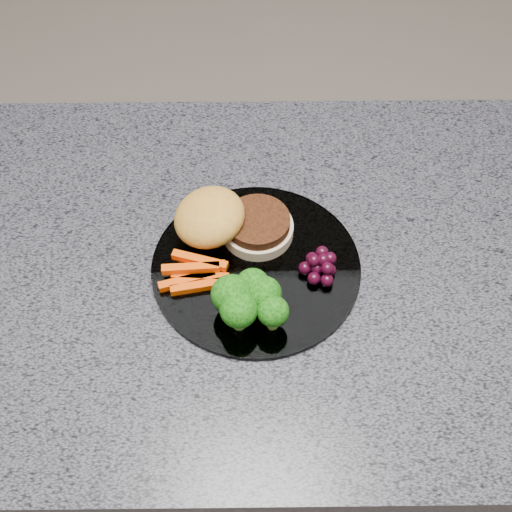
% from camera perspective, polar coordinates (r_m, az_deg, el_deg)
% --- Properties ---
extents(island_cabinet, '(1.20, 0.60, 0.86)m').
position_cam_1_polar(island_cabinet, '(1.30, 1.92, -12.71)').
color(island_cabinet, '#532E1C').
rests_on(island_cabinet, ground).
extents(countertop, '(1.20, 0.60, 0.04)m').
position_cam_1_polar(countertop, '(0.91, 2.69, -1.36)').
color(countertop, '#50505B').
rests_on(countertop, island_cabinet).
extents(plate, '(0.26, 0.26, 0.01)m').
position_cam_1_polar(plate, '(0.88, -0.00, -0.88)').
color(plate, white).
rests_on(plate, countertop).
extents(burger, '(0.17, 0.11, 0.05)m').
position_cam_1_polar(burger, '(0.90, -2.36, 2.68)').
color(burger, '#CDB591').
rests_on(burger, plate).
extents(carrot_sticks, '(0.09, 0.06, 0.02)m').
position_cam_1_polar(carrot_sticks, '(0.87, -4.85, -1.39)').
color(carrot_sticks, '#E24503').
rests_on(carrot_sticks, plate).
extents(broccoli, '(0.09, 0.08, 0.06)m').
position_cam_1_polar(broccoli, '(0.82, -0.62, -3.44)').
color(broccoli, '#598630').
rests_on(broccoli, plate).
extents(grape_bunch, '(0.05, 0.05, 0.03)m').
position_cam_1_polar(grape_bunch, '(0.87, 5.20, -0.74)').
color(grape_bunch, black).
rests_on(grape_bunch, plate).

